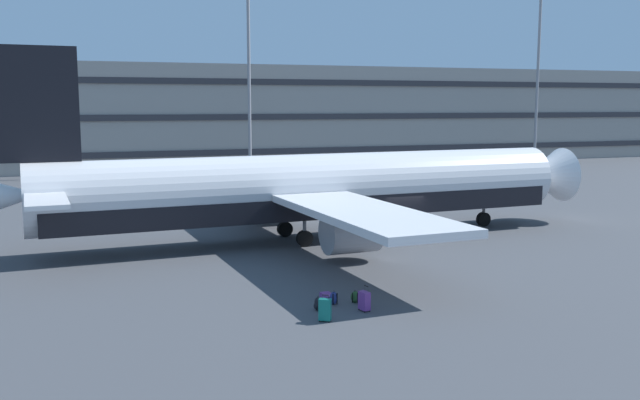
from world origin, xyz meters
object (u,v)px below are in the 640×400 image
at_px(suitcase_teal, 328,296).
at_px(backpack_laid_flat, 317,304).
at_px(backpack_navy, 355,297).
at_px(suitcase_purple, 325,309).
at_px(suitcase_orange, 364,301).
at_px(airliner, 308,190).
at_px(backpack_upright, 333,298).

height_order(suitcase_teal, backpack_laid_flat, backpack_laid_flat).
bearing_deg(backpack_navy, suitcase_teal, 132.70).
distance_m(suitcase_purple, backpack_laid_flat, 1.38).
bearing_deg(suitcase_teal, suitcase_orange, -69.95).
height_order(suitcase_orange, backpack_navy, suitcase_orange).
distance_m(suitcase_teal, backpack_navy, 1.24).
bearing_deg(airliner, suitcase_purple, -106.10).
distance_m(suitcase_orange, backpack_navy, 1.15).
height_order(airliner, suitcase_orange, airliner).
height_order(suitcase_teal, backpack_upright, backpack_upright).
bearing_deg(suitcase_orange, backpack_navy, 85.35).
bearing_deg(airliner, suitcase_orange, -99.69).
bearing_deg(airliner, backpack_navy, -100.13).
xyz_separation_m(airliner, suitcase_purple, (-4.24, -14.71, -2.48)).
bearing_deg(suitcase_purple, suitcase_orange, 21.41).
bearing_deg(backpack_upright, airliner, 75.96).
distance_m(backpack_upright, backpack_navy, 0.91).
xyz_separation_m(airliner, backpack_upright, (-3.20, -12.79, -2.67)).
height_order(backpack_laid_flat, backpack_navy, backpack_laid_flat).
xyz_separation_m(suitcase_purple, backpack_navy, (1.95, 1.86, -0.22)).
bearing_deg(suitcase_orange, backpack_laid_flat, 159.60).
bearing_deg(suitcase_purple, suitcase_teal, 68.05).
distance_m(airliner, backpack_laid_flat, 14.21).
bearing_deg(suitcase_purple, backpack_navy, 43.66).
bearing_deg(backpack_laid_flat, backpack_navy, 15.83).
bearing_deg(backpack_upright, backpack_navy, -3.63).
xyz_separation_m(suitcase_purple, backpack_laid_flat, (0.17, 1.36, -0.20)).
xyz_separation_m(suitcase_orange, backpack_laid_flat, (-1.69, 0.63, -0.15)).
distance_m(airliner, suitcase_purple, 15.50).
height_order(suitcase_purple, backpack_upright, suitcase_purple).
xyz_separation_m(suitcase_orange, backpack_upright, (-0.81, 1.19, -0.15)).
height_order(suitcase_teal, suitcase_orange, suitcase_orange).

